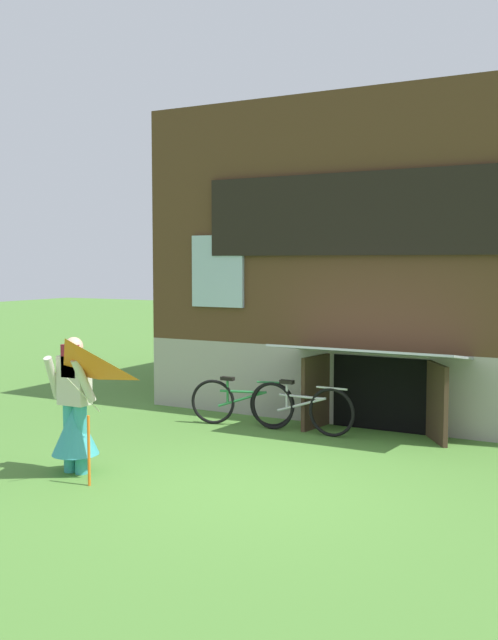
% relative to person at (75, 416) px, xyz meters
% --- Properties ---
extents(ground_plane, '(60.00, 60.00, 0.00)m').
position_rel_person_xyz_m(ground_plane, '(2.02, 0.66, -0.63)').
color(ground_plane, '#4C7F33').
extents(log_house, '(7.20, 6.49, 4.73)m').
position_rel_person_xyz_m(log_house, '(2.02, 6.35, 1.73)').
color(log_house, '#9E998E').
rests_on(log_house, ground_plane).
extents(person, '(0.60, 0.52, 1.51)m').
position_rel_person_xyz_m(person, '(0.00, 0.00, 0.00)').
color(person, teal).
rests_on(person, ground_plane).
extents(kite, '(0.79, 0.80, 1.47)m').
position_rel_person_xyz_m(kite, '(0.34, -0.50, 0.56)').
color(kite, orange).
rests_on(kite, ground_plane).
extents(bicycle_silver, '(1.56, 0.09, 0.71)m').
position_rel_person_xyz_m(bicycle_silver, '(1.39, 2.97, -0.29)').
color(bicycle_silver, black).
rests_on(bicycle_silver, ground_plane).
extents(bicycle_green, '(1.48, 0.43, 0.69)m').
position_rel_person_xyz_m(bicycle_green, '(0.45, 2.98, -0.29)').
color(bicycle_green, black).
rests_on(bicycle_green, ground_plane).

